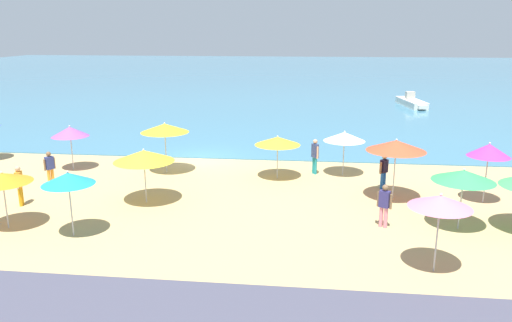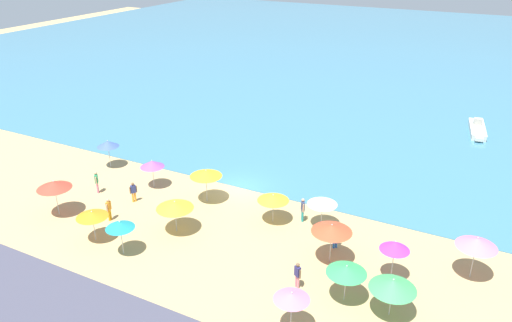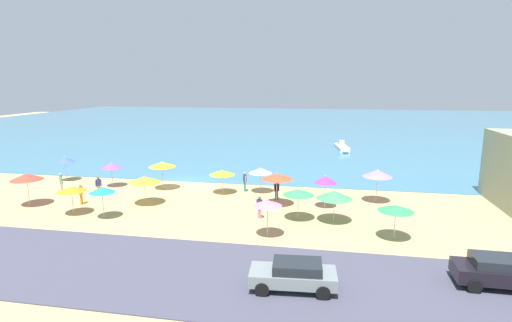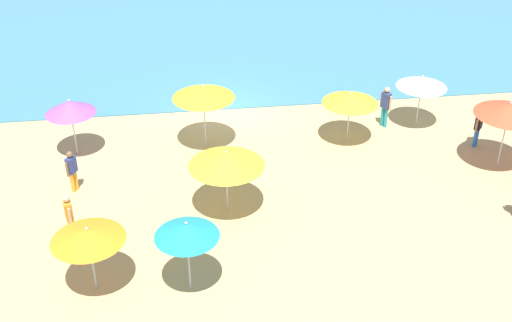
% 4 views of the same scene
% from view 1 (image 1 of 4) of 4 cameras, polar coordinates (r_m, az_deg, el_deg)
% --- Properties ---
extents(ground_plane, '(160.00, 160.00, 0.00)m').
position_cam_1_polar(ground_plane, '(28.13, -6.18, 0.28)').
color(ground_plane, tan).
extents(sea, '(150.00, 110.00, 0.05)m').
position_cam_1_polar(sea, '(82.08, 2.30, 9.88)').
color(sea, teal).
rests_on(sea, ground_plane).
extents(beach_umbrella_1, '(1.80, 1.80, 2.37)m').
position_cam_1_polar(beach_umbrella_1, '(18.15, -20.68, -1.88)').
color(beach_umbrella_1, '#B2B2B7').
rests_on(beach_umbrella_1, ground_plane).
extents(beach_umbrella_2, '(1.88, 1.88, 2.32)m').
position_cam_1_polar(beach_umbrella_2, '(27.05, -20.49, 3.16)').
color(beach_umbrella_2, '#B2B2B7').
rests_on(beach_umbrella_2, ground_plane).
extents(beach_umbrella_4, '(1.71, 1.71, 2.59)m').
position_cam_1_polar(beach_umbrella_4, '(22.39, 25.08, 1.12)').
color(beach_umbrella_4, '#B2B2B7').
rests_on(beach_umbrella_4, ground_plane).
extents(beach_umbrella_5, '(2.20, 2.20, 2.28)m').
position_cam_1_polar(beach_umbrella_5, '(19.09, 22.64, -1.56)').
color(beach_umbrella_5, '#B2B2B7').
rests_on(beach_umbrella_5, ground_plane).
extents(beach_umbrella_6, '(2.48, 2.48, 2.31)m').
position_cam_1_polar(beach_umbrella_6, '(20.87, -12.70, 0.58)').
color(beach_umbrella_6, '#B2B2B7').
rests_on(beach_umbrella_6, ground_plane).
extents(beach_umbrella_8, '(2.05, 2.05, 2.16)m').
position_cam_1_polar(beach_umbrella_8, '(19.86, -27.03, -1.73)').
color(beach_umbrella_8, '#B2B2B7').
rests_on(beach_umbrella_8, ground_plane).
extents(beach_umbrella_10, '(2.19, 2.19, 2.13)m').
position_cam_1_polar(beach_umbrella_10, '(23.83, 2.48, 2.31)').
color(beach_umbrella_10, '#B2B2B7').
rests_on(beach_umbrella_10, ground_plane).
extents(beach_umbrella_12, '(2.38, 2.38, 2.58)m').
position_cam_1_polar(beach_umbrella_12, '(25.12, -10.39, 3.73)').
color(beach_umbrella_12, '#B2B2B7').
rests_on(beach_umbrella_12, ground_plane).
extents(beach_umbrella_13, '(2.04, 2.04, 2.24)m').
position_cam_1_polar(beach_umbrella_13, '(24.72, 10.07, 2.77)').
color(beach_umbrella_13, '#B2B2B7').
rests_on(beach_umbrella_13, ground_plane).
extents(beach_umbrella_14, '(2.46, 2.46, 2.66)m').
position_cam_1_polar(beach_umbrella_14, '(21.39, 15.73, 1.70)').
color(beach_umbrella_14, '#B2B2B7').
rests_on(beach_umbrella_14, ground_plane).
extents(beach_umbrella_15, '(1.83, 1.83, 2.46)m').
position_cam_1_polar(beach_umbrella_15, '(15.37, 20.33, -4.37)').
color(beach_umbrella_15, '#B2B2B7').
rests_on(beach_umbrella_15, ground_plane).
extents(bather_0, '(0.37, 0.50, 1.77)m').
position_cam_1_polar(bather_0, '(24.92, 6.75, 0.74)').
color(bather_0, teal).
rests_on(bather_0, ground_plane).
extents(bather_1, '(0.42, 0.44, 1.60)m').
position_cam_1_polar(bather_1, '(23.21, 14.39, -0.96)').
color(bather_1, blue).
rests_on(bather_1, ground_plane).
extents(bather_2, '(0.37, 0.51, 1.58)m').
position_cam_1_polar(bather_2, '(24.96, -22.51, -0.56)').
color(bather_2, orange).
rests_on(bather_2, ground_plane).
extents(bather_4, '(0.31, 0.55, 1.68)m').
position_cam_1_polar(bather_4, '(22.47, -25.43, -2.34)').
color(bather_4, orange).
rests_on(bather_4, ground_plane).
extents(bather_5, '(0.50, 0.37, 1.64)m').
position_cam_1_polar(bather_5, '(18.66, 14.45, -4.74)').
color(bather_5, pink).
rests_on(bather_5, ground_plane).
extents(skiff_nearshore, '(2.23, 5.78, 1.30)m').
position_cam_1_polar(skiff_nearshore, '(49.32, 17.35, 6.42)').
color(skiff_nearshore, silver).
rests_on(skiff_nearshore, sea).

